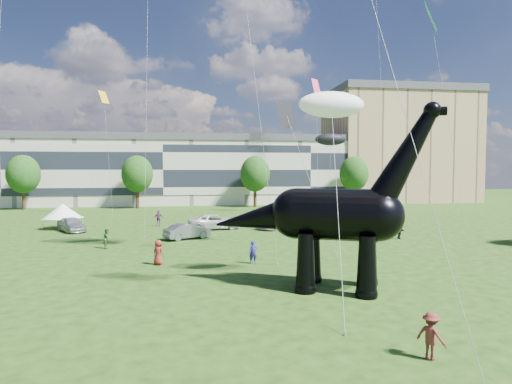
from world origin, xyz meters
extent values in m
plane|color=#16330C|center=(0.00, 0.00, 0.00)|extent=(220.00, 220.00, 0.00)
cube|color=beige|center=(-8.00, 62.00, 6.00)|extent=(78.00, 11.00, 12.00)
cube|color=tan|center=(40.00, 65.00, 11.00)|extent=(28.00, 18.00, 22.00)
cylinder|color=#382314|center=(-30.00, 53.00, 1.60)|extent=(0.56, 0.56, 3.20)
ellipsoid|color=#14380F|center=(-30.00, 53.00, 6.32)|extent=(5.20, 5.20, 6.24)
cylinder|color=#382314|center=(-12.00, 53.00, 1.60)|extent=(0.56, 0.56, 3.20)
ellipsoid|color=#14380F|center=(-12.00, 53.00, 6.32)|extent=(5.20, 5.20, 6.24)
cylinder|color=#382314|center=(8.00, 53.00, 1.60)|extent=(0.56, 0.56, 3.20)
ellipsoid|color=#14380F|center=(8.00, 53.00, 6.32)|extent=(5.20, 5.20, 6.24)
cylinder|color=#382314|center=(26.00, 53.00, 1.60)|extent=(0.56, 0.56, 3.20)
ellipsoid|color=#14380F|center=(26.00, 53.00, 6.32)|extent=(5.20, 5.20, 6.24)
cone|color=black|center=(3.66, 0.98, 1.57)|extent=(1.43, 1.43, 3.14)
sphere|color=black|center=(3.66, 0.98, 0.19)|extent=(1.15, 1.15, 1.15)
cone|color=black|center=(4.59, 3.09, 1.57)|extent=(1.43, 1.43, 3.14)
sphere|color=black|center=(4.59, 3.09, 0.19)|extent=(1.15, 1.15, 1.15)
cone|color=black|center=(6.53, -0.29, 1.57)|extent=(1.43, 1.43, 3.14)
sphere|color=black|center=(6.53, -0.29, 0.19)|extent=(1.15, 1.15, 1.15)
cone|color=black|center=(7.47, 1.81, 1.57)|extent=(1.43, 1.43, 3.14)
sphere|color=black|center=(7.47, 1.81, 0.19)|extent=(1.15, 1.15, 1.15)
cylinder|color=black|center=(5.46, 1.44, 4.09)|extent=(5.17, 4.37, 2.83)
sphere|color=black|center=(3.45, 2.33, 4.09)|extent=(2.83, 2.83, 2.83)
sphere|color=black|center=(7.48, 0.55, 4.09)|extent=(2.73, 2.73, 2.73)
cone|color=black|center=(8.65, 0.03, 7.12)|extent=(4.25, 3.04, 5.55)
sphere|color=black|center=(9.82, -0.49, 9.53)|extent=(0.88, 0.88, 0.88)
cylinder|color=black|center=(10.10, -0.62, 9.48)|extent=(0.86, 0.72, 0.46)
cone|color=black|center=(1.48, 3.21, 3.74)|extent=(5.96, 4.26, 3.08)
imported|color=#B2B3B7|center=(-15.17, 26.05, 0.79)|extent=(4.13, 4.90, 1.58)
imported|color=slate|center=(-2.97, 19.56, 0.73)|extent=(4.59, 3.50, 1.45)
imported|color=silver|center=(-0.10, 25.92, 0.82)|extent=(6.22, 3.59, 1.63)
imported|color=#595960|center=(6.52, 25.75, 0.79)|extent=(5.08, 5.71, 1.59)
cube|color=silver|center=(7.71, 25.78, 1.14)|extent=(3.75, 3.75, 0.12)
cone|color=silver|center=(7.71, 25.78, 1.96)|extent=(4.75, 4.75, 1.55)
cylinder|color=#999999|center=(6.65, 24.03, 0.57)|extent=(0.06, 0.06, 1.14)
cylinder|color=#999999|center=(9.46, 24.72, 0.57)|extent=(0.06, 0.06, 1.14)
cylinder|color=#999999|center=(5.96, 26.84, 0.57)|extent=(0.06, 0.06, 1.14)
cylinder|color=#999999|center=(8.77, 27.53, 0.57)|extent=(0.06, 0.06, 1.14)
cube|color=silver|center=(16.59, 32.46, 1.12)|extent=(3.44, 3.44, 0.12)
cone|color=silver|center=(16.59, 32.46, 1.94)|extent=(4.36, 4.36, 1.53)
cylinder|color=#999999|center=(15.36, 30.85, 0.56)|extent=(0.06, 0.06, 1.12)
cylinder|color=#999999|center=(18.19, 31.24, 0.56)|extent=(0.06, 0.06, 1.12)
cylinder|color=#999999|center=(14.98, 33.69, 0.56)|extent=(0.06, 0.06, 1.12)
cylinder|color=#999999|center=(17.81, 34.07, 0.56)|extent=(0.06, 0.06, 1.12)
cube|color=white|center=(-16.75, 28.53, 1.15)|extent=(3.89, 3.89, 0.13)
cone|color=white|center=(-16.75, 28.53, 1.99)|extent=(4.93, 4.93, 1.57)
cylinder|color=#999999|center=(-18.56, 27.52, 0.58)|extent=(0.06, 0.06, 1.15)
cylinder|color=#999999|center=(-15.74, 26.72, 0.58)|extent=(0.06, 0.06, 1.15)
cylinder|color=#999999|center=(-17.76, 30.35, 0.58)|extent=(0.06, 0.06, 1.15)
cylinder|color=#999999|center=(-14.93, 29.54, 0.58)|extent=(0.06, 0.06, 1.15)
imported|color=#386D2B|center=(-9.44, 15.59, 0.83)|extent=(0.67, 0.84, 1.66)
imported|color=#5F2C65|center=(-6.49, 29.29, 0.92)|extent=(1.11, 0.52, 1.84)
imported|color=maroon|center=(-4.70, 8.75, 0.86)|extent=(1.00, 0.93, 1.72)
imported|color=navy|center=(1.80, 8.22, 0.80)|extent=(0.59, 0.39, 1.61)
imported|color=black|center=(16.89, 16.96, 0.80)|extent=(0.66, 1.54, 1.61)
imported|color=#2E5A73|center=(24.85, 35.32, 0.93)|extent=(0.81, 0.72, 1.86)
imported|color=maroon|center=(5.93, -7.42, 0.82)|extent=(1.08, 1.22, 1.64)
plane|color=#DCA30B|center=(-14.94, 42.11, 16.71)|extent=(1.61, 1.96, 1.75)
plane|color=#1AAB5D|center=(24.10, 24.83, 23.58)|extent=(3.03, 3.69, 3.28)
plane|color=#E03E64|center=(14.96, 39.04, 18.23)|extent=(2.31, 2.33, 2.53)
plane|color=black|center=(5.43, 14.45, 11.11)|extent=(2.41, 1.69, 2.29)
ellipsoid|color=white|center=(5.60, 2.87, 10.23)|extent=(4.15, 3.52, 1.49)
ellipsoid|color=black|center=(17.13, 39.14, 10.90)|extent=(4.16, 4.95, 1.78)
camera|label=1|loc=(-2.02, -20.88, 6.53)|focal=30.00mm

